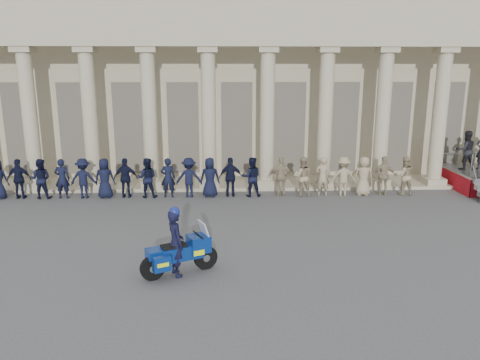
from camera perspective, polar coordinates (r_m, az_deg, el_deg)
name	(u,v)px	position (r m, az deg, el deg)	size (l,w,h in m)	color
ground	(247,257)	(13.91, 0.87, -9.40)	(90.00, 90.00, 0.00)	#4A4A4D
building	(234,84)	(27.56, -0.71, 11.68)	(40.00, 12.50, 9.00)	tan
officer_rank	(190,177)	(20.07, -6.16, 0.31)	(19.21, 0.65, 1.71)	black
motorcycle	(180,253)	(12.73, -7.30, -8.82)	(2.02, 1.34, 1.39)	black
rider	(176,242)	(12.57, -7.86, -7.47)	(0.68, 0.79, 1.91)	black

